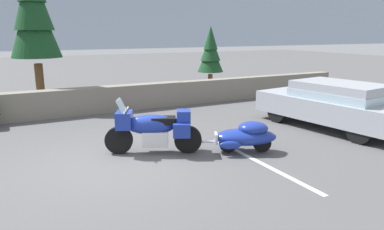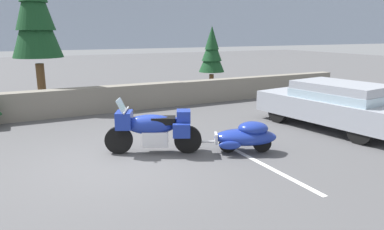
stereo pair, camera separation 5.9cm
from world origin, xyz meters
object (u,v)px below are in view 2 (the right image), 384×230
object	(u,v)px
sedan_at_right_edge	(335,103)
pine_tree_tall	(34,8)
car_shaped_trailer	(246,136)
pine_tree_secondary	(212,52)
touring_motorcycle	(153,128)

from	to	relation	value
sedan_at_right_edge	pine_tree_tall	size ratio (longest dim) A/B	0.79
car_shaped_trailer	pine_tree_secondary	distance (m)	8.74
sedan_at_right_edge	pine_tree_secondary	distance (m)	7.32
pine_tree_secondary	touring_motorcycle	bearing A→B (deg)	-128.95
touring_motorcycle	pine_tree_tall	world-z (taller)	pine_tree_tall
sedan_at_right_edge	pine_tree_tall	bearing A→B (deg)	136.88
car_shaped_trailer	pine_tree_tall	bearing A→B (deg)	117.06
car_shaped_trailer	sedan_at_right_edge	size ratio (longest dim) A/B	0.46
car_shaped_trailer	touring_motorcycle	bearing A→B (deg)	154.77
car_shaped_trailer	sedan_at_right_edge	xyz separation A→B (m)	(3.63, 0.61, 0.36)
touring_motorcycle	pine_tree_secondary	size ratio (longest dim) A/B	0.68
car_shaped_trailer	pine_tree_tall	xyz separation A→B (m)	(-3.93, 7.70, 3.30)
car_shaped_trailer	pine_tree_secondary	size ratio (longest dim) A/B	0.68
car_shaped_trailer	sedan_at_right_edge	bearing A→B (deg)	9.57
sedan_at_right_edge	pine_tree_secondary	size ratio (longest dim) A/B	1.50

